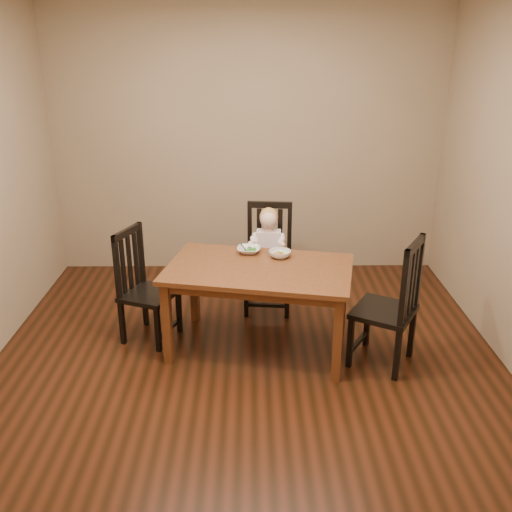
{
  "coord_description": "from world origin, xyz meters",
  "views": [
    {
      "loc": [
        0.03,
        -3.85,
        2.4
      ],
      "look_at": [
        0.07,
        0.25,
        0.8
      ],
      "focal_mm": 40.0,
      "sensor_mm": 36.0,
      "label": 1
    }
  ],
  "objects_px": {
    "dining_table": "(259,277)",
    "chair_right": "(391,306)",
    "chair_left": "(144,287)",
    "toddler": "(268,249)",
    "bowl_peas": "(249,250)",
    "bowl_veg": "(280,254)",
    "chair_child": "(269,259)"
  },
  "relations": [
    {
      "from": "dining_table",
      "to": "bowl_peas",
      "type": "xyz_separation_m",
      "value": [
        -0.08,
        0.31,
        0.11
      ]
    },
    {
      "from": "dining_table",
      "to": "bowl_veg",
      "type": "relative_size",
      "value": 8.72
    },
    {
      "from": "chair_child",
      "to": "chair_left",
      "type": "height_order",
      "value": "chair_child"
    },
    {
      "from": "chair_child",
      "to": "bowl_peas",
      "type": "relative_size",
      "value": 5.12
    },
    {
      "from": "chair_right",
      "to": "bowl_veg",
      "type": "xyz_separation_m",
      "value": [
        -0.82,
        0.46,
        0.25
      ]
    },
    {
      "from": "dining_table",
      "to": "chair_child",
      "type": "relative_size",
      "value": 1.59
    },
    {
      "from": "toddler",
      "to": "bowl_peas",
      "type": "bearing_deg",
      "value": 71.8
    },
    {
      "from": "chair_child",
      "to": "chair_left",
      "type": "xyz_separation_m",
      "value": [
        -1.04,
        -0.57,
        -0.02
      ]
    },
    {
      "from": "chair_left",
      "to": "chair_child",
      "type": "bearing_deg",
      "value": 140.48
    },
    {
      "from": "dining_table",
      "to": "chair_right",
      "type": "relative_size",
      "value": 1.52
    },
    {
      "from": "dining_table",
      "to": "chair_right",
      "type": "distance_m",
      "value": 1.03
    },
    {
      "from": "dining_table",
      "to": "chair_left",
      "type": "height_order",
      "value": "chair_left"
    },
    {
      "from": "dining_table",
      "to": "bowl_peas",
      "type": "height_order",
      "value": "bowl_peas"
    },
    {
      "from": "chair_right",
      "to": "dining_table",
      "type": "bearing_deg",
      "value": 106.13
    },
    {
      "from": "chair_left",
      "to": "chair_right",
      "type": "distance_m",
      "value": 1.98
    },
    {
      "from": "chair_right",
      "to": "toddler",
      "type": "relative_size",
      "value": 2.08
    },
    {
      "from": "chair_left",
      "to": "dining_table",
      "type": "bearing_deg",
      "value": 100.51
    },
    {
      "from": "chair_child",
      "to": "toddler",
      "type": "height_order",
      "value": "chair_child"
    },
    {
      "from": "toddler",
      "to": "bowl_peas",
      "type": "xyz_separation_m",
      "value": [
        -0.17,
        -0.4,
        0.14
      ]
    },
    {
      "from": "chair_right",
      "to": "toddler",
      "type": "height_order",
      "value": "chair_right"
    },
    {
      "from": "chair_child",
      "to": "bowl_veg",
      "type": "xyz_separation_m",
      "value": [
        0.07,
        -0.55,
        0.27
      ]
    },
    {
      "from": "bowl_veg",
      "to": "dining_table",
      "type": "bearing_deg",
      "value": -129.78
    },
    {
      "from": "dining_table",
      "to": "bowl_peas",
      "type": "relative_size",
      "value": 8.13
    },
    {
      "from": "dining_table",
      "to": "toddler",
      "type": "distance_m",
      "value": 0.72
    },
    {
      "from": "chair_left",
      "to": "bowl_peas",
      "type": "distance_m",
      "value": 0.92
    },
    {
      "from": "dining_table",
      "to": "bowl_veg",
      "type": "distance_m",
      "value": 0.29
    },
    {
      "from": "chair_right",
      "to": "bowl_veg",
      "type": "distance_m",
      "value": 0.97
    },
    {
      "from": "dining_table",
      "to": "chair_left",
      "type": "bearing_deg",
      "value": 168.63
    },
    {
      "from": "chair_left",
      "to": "chair_right",
      "type": "relative_size",
      "value": 0.92
    },
    {
      "from": "bowl_peas",
      "to": "bowl_veg",
      "type": "height_order",
      "value": "bowl_veg"
    },
    {
      "from": "chair_right",
      "to": "bowl_veg",
      "type": "bearing_deg",
      "value": 91.25
    },
    {
      "from": "dining_table",
      "to": "chair_right",
      "type": "height_order",
      "value": "chair_right"
    }
  ]
}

